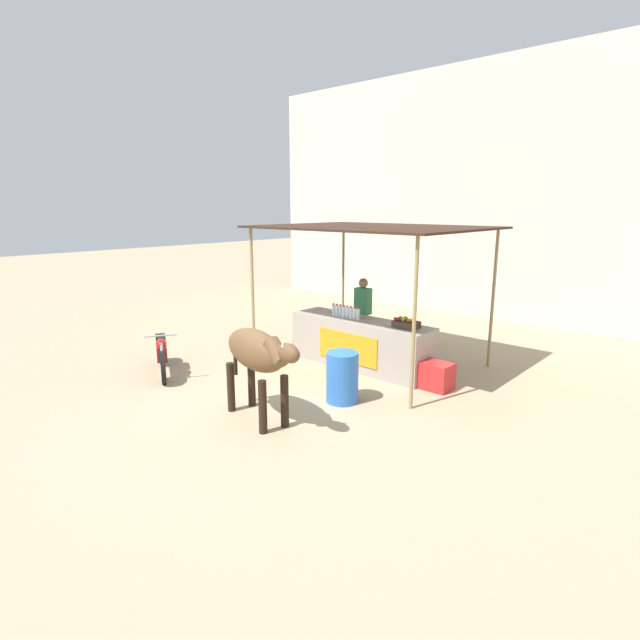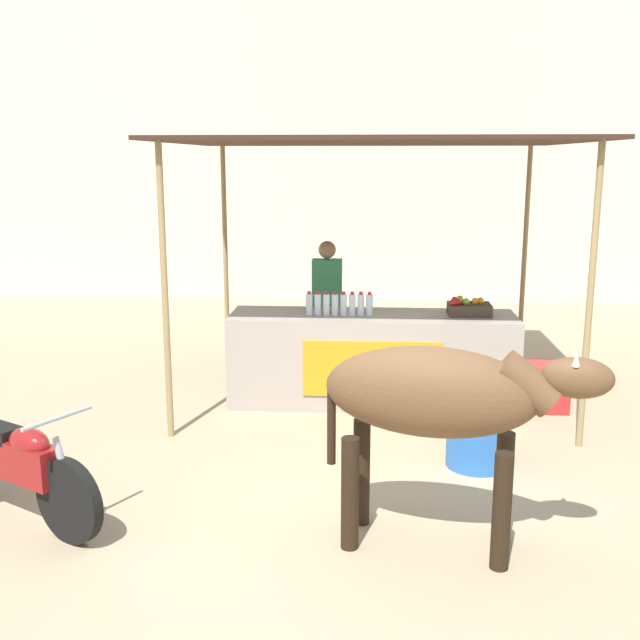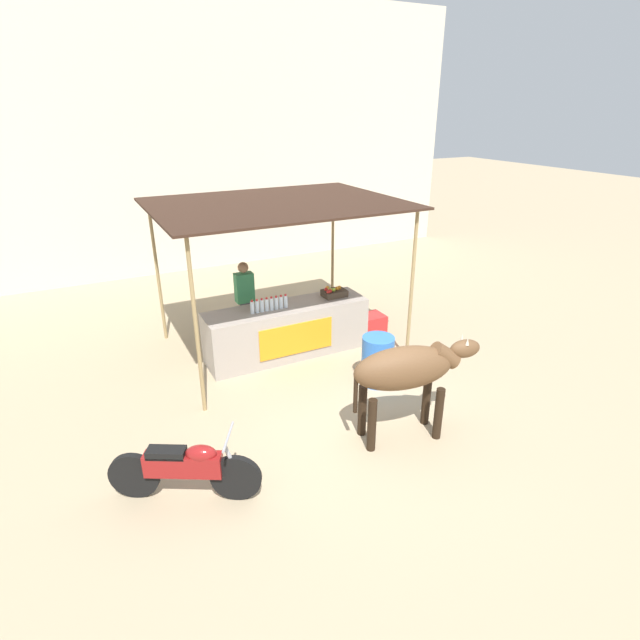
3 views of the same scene
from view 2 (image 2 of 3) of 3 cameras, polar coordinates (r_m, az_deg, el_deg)
ground_plane at (r=6.07m, az=3.93°, el=-12.79°), size 60.00×60.00×0.00m
building_wall_far at (r=13.98m, az=4.15°, el=15.97°), size 16.00×0.50×6.98m
stall_counter at (r=7.98m, az=3.98°, el=-2.96°), size 3.00×0.82×0.96m
stall_awning at (r=8.01m, az=4.21°, el=12.75°), size 4.20×3.20×2.76m
water_bottle_row at (r=7.81m, az=1.48°, el=1.20°), size 0.70×0.07×0.25m
fruit_crate at (r=7.97m, az=11.21°, el=0.92°), size 0.44×0.32×0.18m
vendor_behind_counter at (r=8.64m, az=0.54°, el=0.76°), size 0.34×0.22×1.65m
cooler_box at (r=8.15m, az=16.17°, el=-4.87°), size 0.60×0.44×0.48m
water_barrel at (r=6.49m, az=11.99°, el=-7.37°), size 0.53×0.53×0.83m
cow at (r=4.94m, az=9.16°, el=-6.01°), size 1.85×0.79×1.44m
motorcycle_parked at (r=5.85m, az=-22.27°, el=-10.15°), size 1.61×0.99×0.90m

